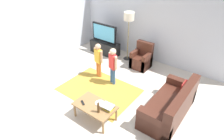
{
  "coord_description": "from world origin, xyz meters",
  "views": [
    {
      "loc": [
        2.83,
        -3.13,
        3.54
      ],
      "look_at": [
        0.0,
        0.6,
        0.65
      ],
      "focal_mm": 31.13,
      "sensor_mm": 36.0,
      "label": 1
    }
  ],
  "objects_px": {
    "coffee_table": "(95,107)",
    "book_stack": "(108,107)",
    "child_center": "(113,63)",
    "tv_stand": "(105,48)",
    "child_near_tv": "(98,57)",
    "plate": "(100,103)",
    "tv": "(104,33)",
    "armchair": "(142,59)",
    "tv_remote": "(83,103)",
    "bottle": "(98,108)",
    "floor_lamp": "(129,19)",
    "couch": "(172,107)"
  },
  "relations": [
    {
      "from": "coffee_table",
      "to": "book_stack",
      "type": "xyz_separation_m",
      "value": [
        0.32,
        0.1,
        0.1
      ]
    },
    {
      "from": "child_center",
      "to": "tv_stand",
      "type": "bearing_deg",
      "value": 135.73
    },
    {
      "from": "tv_stand",
      "to": "child_near_tv",
      "type": "bearing_deg",
      "value": -57.75
    },
    {
      "from": "tv_stand",
      "to": "plate",
      "type": "height_order",
      "value": "tv_stand"
    },
    {
      "from": "tv",
      "to": "coffee_table",
      "type": "xyz_separation_m",
      "value": [
        2.06,
        -2.89,
        -0.48
      ]
    },
    {
      "from": "tv",
      "to": "armchair",
      "type": "relative_size",
      "value": 1.22
    },
    {
      "from": "armchair",
      "to": "child_center",
      "type": "relative_size",
      "value": 0.76
    },
    {
      "from": "coffee_table",
      "to": "book_stack",
      "type": "height_order",
      "value": "book_stack"
    },
    {
      "from": "tv",
      "to": "tv_remote",
      "type": "distance_m",
      "value": 3.52
    },
    {
      "from": "child_near_tv",
      "to": "child_center",
      "type": "distance_m",
      "value": 0.61
    },
    {
      "from": "bottle",
      "to": "floor_lamp",
      "type": "bearing_deg",
      "value": 112.29
    },
    {
      "from": "child_center",
      "to": "bottle",
      "type": "distance_m",
      "value": 1.76
    },
    {
      "from": "tv_stand",
      "to": "couch",
      "type": "xyz_separation_m",
      "value": [
        3.49,
        -1.71,
        0.05
      ]
    },
    {
      "from": "couch",
      "to": "tv_remote",
      "type": "distance_m",
      "value": 2.17
    },
    {
      "from": "plate",
      "to": "book_stack",
      "type": "bearing_deg",
      "value": -3.8
    },
    {
      "from": "tv_stand",
      "to": "child_near_tv",
      "type": "height_order",
      "value": "child_near_tv"
    },
    {
      "from": "tv",
      "to": "coffee_table",
      "type": "relative_size",
      "value": 1.1
    },
    {
      "from": "couch",
      "to": "plate",
      "type": "relative_size",
      "value": 8.18
    },
    {
      "from": "floor_lamp",
      "to": "child_near_tv",
      "type": "height_order",
      "value": "floor_lamp"
    },
    {
      "from": "tv_remote",
      "to": "plate",
      "type": "xyz_separation_m",
      "value": [
        0.33,
        0.24,
        -0.0
      ]
    },
    {
      "from": "tv",
      "to": "armchair",
      "type": "height_order",
      "value": "tv"
    },
    {
      "from": "tv",
      "to": "child_center",
      "type": "xyz_separation_m",
      "value": [
        1.49,
        -1.44,
        -0.14
      ]
    },
    {
      "from": "floor_lamp",
      "to": "plate",
      "type": "distance_m",
      "value": 3.34
    },
    {
      "from": "child_center",
      "to": "coffee_table",
      "type": "bearing_deg",
      "value": -68.9
    },
    {
      "from": "tv_stand",
      "to": "book_stack",
      "type": "height_order",
      "value": "book_stack"
    },
    {
      "from": "couch",
      "to": "child_near_tv",
      "type": "xyz_separation_m",
      "value": [
        -2.6,
        0.3,
        0.4
      ]
    },
    {
      "from": "child_center",
      "to": "book_stack",
      "type": "distance_m",
      "value": 1.63
    },
    {
      "from": "bottle",
      "to": "coffee_table",
      "type": "bearing_deg",
      "value": 151.39
    },
    {
      "from": "couch",
      "to": "child_center",
      "type": "bearing_deg",
      "value": 172.85
    },
    {
      "from": "book_stack",
      "to": "tv_remote",
      "type": "height_order",
      "value": "book_stack"
    },
    {
      "from": "tv",
      "to": "child_near_tv",
      "type": "relative_size",
      "value": 0.96
    },
    {
      "from": "book_stack",
      "to": "tv_remote",
      "type": "bearing_deg",
      "value": -159.55
    },
    {
      "from": "child_center",
      "to": "tv_remote",
      "type": "relative_size",
      "value": 6.97
    },
    {
      "from": "armchair",
      "to": "child_center",
      "type": "xyz_separation_m",
      "value": [
        -0.2,
        -1.42,
        0.41
      ]
    },
    {
      "from": "floor_lamp",
      "to": "bottle",
      "type": "height_order",
      "value": "floor_lamp"
    },
    {
      "from": "child_center",
      "to": "tv_remote",
      "type": "height_order",
      "value": "child_center"
    },
    {
      "from": "tv_stand",
      "to": "tv_remote",
      "type": "distance_m",
      "value": 3.52
    },
    {
      "from": "book_stack",
      "to": "couch",
      "type": "bearing_deg",
      "value": 44.57
    },
    {
      "from": "tv_stand",
      "to": "child_near_tv",
      "type": "xyz_separation_m",
      "value": [
        0.89,
        -1.41,
        0.45
      ]
    },
    {
      "from": "tv_stand",
      "to": "armchair",
      "type": "relative_size",
      "value": 1.33
    },
    {
      "from": "tv",
      "to": "book_stack",
      "type": "xyz_separation_m",
      "value": [
        2.37,
        -2.79,
        -0.38
      ]
    },
    {
      "from": "couch",
      "to": "bottle",
      "type": "bearing_deg",
      "value": -132.53
    },
    {
      "from": "tv",
      "to": "child_center",
      "type": "distance_m",
      "value": 2.08
    },
    {
      "from": "armchair",
      "to": "book_stack",
      "type": "bearing_deg",
      "value": -76.32
    },
    {
      "from": "tv_stand",
      "to": "floor_lamp",
      "type": "height_order",
      "value": "floor_lamp"
    },
    {
      "from": "couch",
      "to": "armchair",
      "type": "relative_size",
      "value": 2.0
    },
    {
      "from": "bottle",
      "to": "plate",
      "type": "relative_size",
      "value": 1.41
    },
    {
      "from": "child_near_tv",
      "to": "coffee_table",
      "type": "bearing_deg",
      "value": -52.15
    },
    {
      "from": "couch",
      "to": "child_center",
      "type": "distance_m",
      "value": 2.05
    },
    {
      "from": "plate",
      "to": "child_near_tv",
      "type": "bearing_deg",
      "value": 131.39
    }
  ]
}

